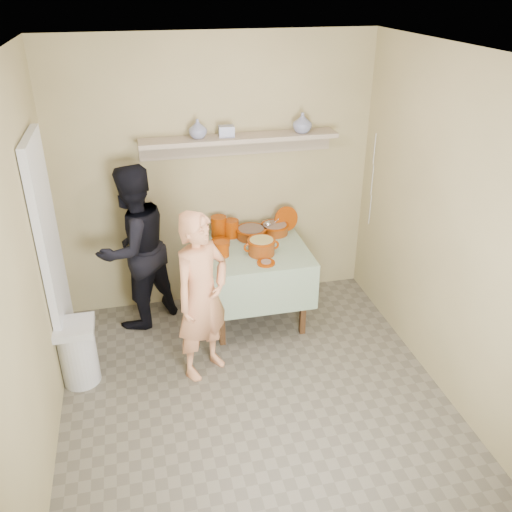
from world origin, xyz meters
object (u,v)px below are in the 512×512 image
object	(u,v)px
person_cook	(202,297)
cazuela_rice	(261,245)
serving_table	(254,259)
trash_bin	(78,353)
person_helper	(134,248)

from	to	relation	value
person_cook	cazuela_rice	xyz separation A→B (m)	(0.62, 0.55, 0.12)
person_cook	cazuela_rice	size ratio (longest dim) A/B	4.40
serving_table	cazuela_rice	world-z (taller)	cazuela_rice
serving_table	trash_bin	world-z (taller)	serving_table
cazuela_rice	trash_bin	world-z (taller)	cazuela_rice
person_helper	cazuela_rice	bearing A→B (deg)	126.08
person_cook	trash_bin	xyz separation A→B (m)	(-1.02, 0.08, -0.44)
serving_table	trash_bin	xyz separation A→B (m)	(-1.60, -0.61, -0.36)
person_helper	cazuela_rice	world-z (taller)	person_helper
person_cook	cazuela_rice	bearing A→B (deg)	5.87
cazuela_rice	trash_bin	distance (m)	1.80
cazuela_rice	person_cook	bearing A→B (deg)	-138.50
person_cook	person_helper	distance (m)	1.01
person_helper	cazuela_rice	distance (m)	1.17
person_cook	cazuela_rice	distance (m)	0.84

